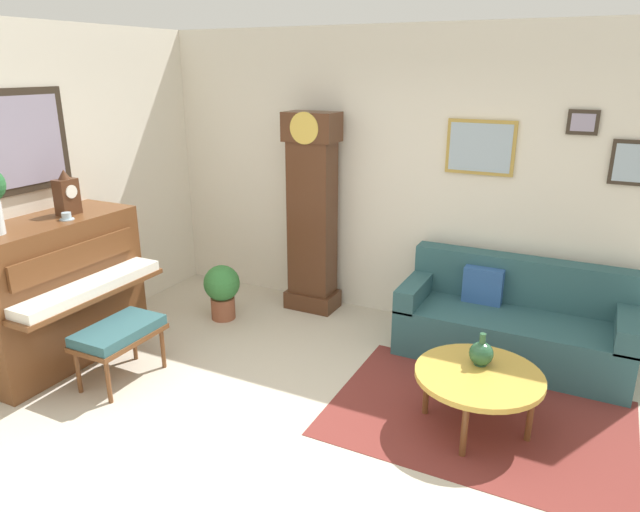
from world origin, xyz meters
TOP-DOWN VIEW (x-y plane):
  - ground_plane at (0.00, 0.00)m, footprint 6.40×6.00m
  - wall_back at (0.02, 2.40)m, footprint 5.30×0.13m
  - area_rug at (1.19, 0.85)m, footprint 2.10×1.50m
  - piano at (-2.23, 0.15)m, footprint 0.87×1.44m
  - piano_bench at (-1.51, 0.11)m, footprint 0.42×0.70m
  - grandfather_clock at (-0.81, 2.11)m, footprint 0.52×0.34m
  - couch at (1.24, 1.94)m, footprint 1.90×0.80m
  - coffee_table at (1.19, 0.74)m, footprint 0.88×0.88m
  - mantel_clock at (-2.23, 0.38)m, footprint 0.13×0.18m
  - teacup at (-2.10, 0.25)m, footprint 0.12×0.12m
  - green_jug at (1.17, 0.87)m, footprint 0.17×0.17m
  - potted_plant at (-1.49, 1.45)m, footprint 0.36×0.36m

SIDE VIEW (x-z plane):
  - ground_plane at x=0.00m, z-range -0.10..0.00m
  - area_rug at x=1.19m, z-range 0.00..0.01m
  - couch at x=1.24m, z-range -0.11..0.73m
  - potted_plant at x=-1.49m, z-range 0.04..0.60m
  - coffee_table at x=1.19m, z-range 0.18..0.61m
  - piano_bench at x=-1.51m, z-range 0.17..0.65m
  - green_jug at x=1.17m, z-range 0.39..0.63m
  - piano at x=-2.23m, z-range 0.01..1.25m
  - grandfather_clock at x=-0.81m, z-range -0.05..1.98m
  - teacup at x=-2.10m, z-range 1.24..1.30m
  - wall_back at x=0.02m, z-range 0.00..2.80m
  - mantel_clock at x=-2.23m, z-range 1.23..1.61m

